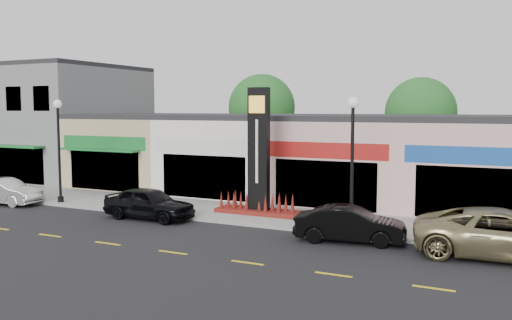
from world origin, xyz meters
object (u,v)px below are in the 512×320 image
object	(u,v)px
lamp_west_near	(59,140)
car_black_conv	(350,224)
pylon_sign	(259,169)
car_gold_suv	(506,234)
lamp_east_near	(352,150)
car_white_van	(5,192)
car_black_sedan	(149,203)

from	to	relation	value
lamp_west_near	car_black_conv	world-z (taller)	lamp_west_near
pylon_sign	car_gold_suv	world-z (taller)	pylon_sign
pylon_sign	lamp_east_near	bearing A→B (deg)	-18.75
car_gold_suv	car_white_van	bearing A→B (deg)	87.06
lamp_west_near	lamp_east_near	distance (m)	16.00
car_white_van	car_black_sedan	world-z (taller)	car_black_sedan
car_white_van	car_black_sedan	distance (m)	9.41
car_gold_suv	car_black_conv	bearing A→B (deg)	87.92
car_black_sedan	car_black_conv	distance (m)	9.71
pylon_sign	car_black_sedan	size ratio (longest dim) A/B	1.36
lamp_west_near	pylon_sign	xyz separation A→B (m)	(11.00, 1.70, -1.20)
car_white_van	car_black_sedan	bearing A→B (deg)	-93.45
lamp_east_near	pylon_sign	bearing A→B (deg)	161.25
car_black_sedan	car_white_van	bearing A→B (deg)	91.72
lamp_east_near	car_black_conv	world-z (taller)	lamp_east_near
car_black_conv	car_white_van	bearing A→B (deg)	80.96
pylon_sign	car_black_sedan	bearing A→B (deg)	-148.27
lamp_west_near	car_black_conv	xyz separation A→B (m)	(16.31, -1.25, -2.78)
lamp_west_near	car_white_van	size ratio (longest dim) A/B	1.29
car_black_sedan	car_black_conv	xyz separation A→B (m)	(9.71, -0.23, -0.06)
pylon_sign	car_white_van	distance (m)	14.20
lamp_east_near	car_black_sedan	bearing A→B (deg)	-173.80
pylon_sign	car_gold_suv	distance (m)	11.24
pylon_sign	car_gold_suv	xyz separation A→B (m)	(10.78, -2.85, -1.43)
lamp_east_near	car_black_sedan	world-z (taller)	lamp_east_near
pylon_sign	car_black_sedan	world-z (taller)	pylon_sign
lamp_west_near	lamp_east_near	world-z (taller)	same
lamp_west_near	lamp_east_near	xyz separation A→B (m)	(16.00, 0.00, 0.00)
lamp_west_near	car_white_van	world-z (taller)	lamp_west_near
lamp_west_near	car_black_conv	bearing A→B (deg)	-4.38
car_white_van	pylon_sign	bearing A→B (deg)	-82.76
car_white_van	car_black_sedan	xyz separation A→B (m)	(9.41, 0.21, 0.06)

